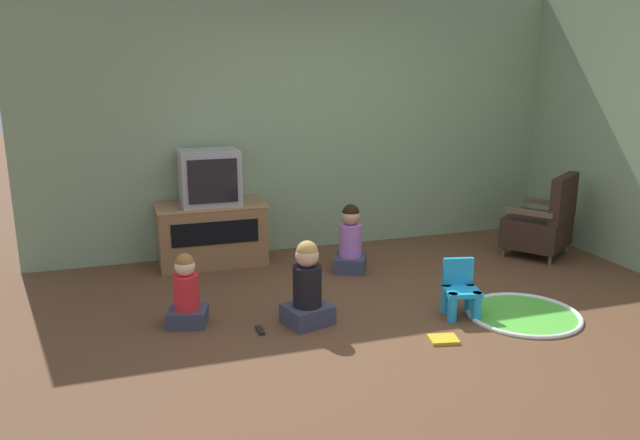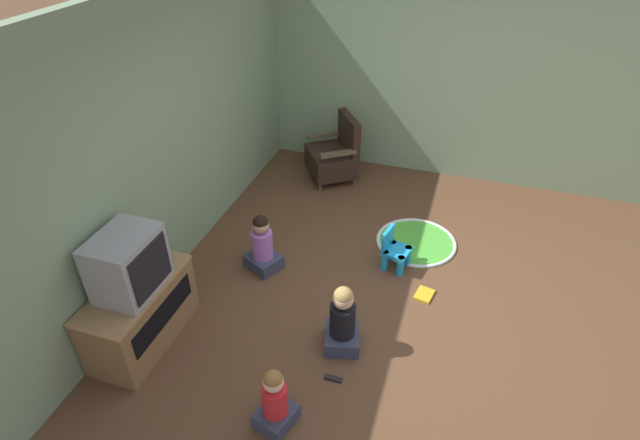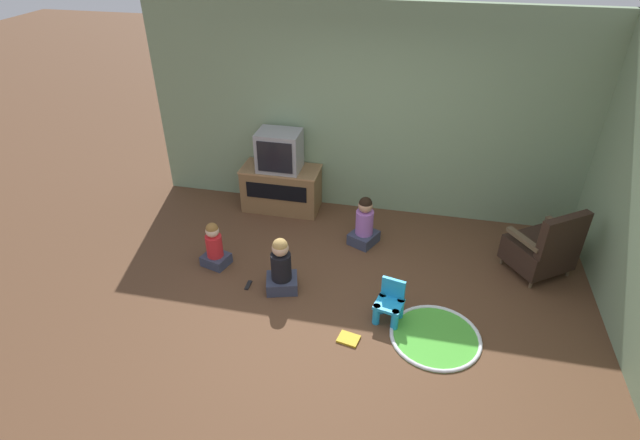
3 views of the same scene
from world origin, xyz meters
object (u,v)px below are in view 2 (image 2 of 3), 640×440
at_px(black_armchair, 335,155).
at_px(yellow_kid_chair, 395,252).
at_px(remote_control, 333,379).
at_px(tv_cabinet, 140,313).
at_px(television, 128,263).
at_px(child_watching_center, 342,321).
at_px(book, 424,294).
at_px(child_watching_left, 262,246).
at_px(child_watching_right, 275,401).

height_order(black_armchair, yellow_kid_chair, black_armchair).
xyz_separation_m(black_armchair, remote_control, (-3.20, -0.96, -0.32)).
xyz_separation_m(tv_cabinet, television, (0.00, -0.02, 0.56)).
relative_size(yellow_kid_chair, child_watching_center, 0.68).
height_order(book, remote_control, book).
bearing_deg(television, child_watching_left, -25.29).
distance_m(yellow_kid_chair, remote_control, 1.61).
xyz_separation_m(television, remote_control, (0.10, -1.70, -0.87)).
distance_m(tv_cabinet, remote_control, 1.75).
bearing_deg(black_armchair, remote_control, -18.68).
xyz_separation_m(book, remote_control, (-1.24, 0.57, -0.00)).
xyz_separation_m(child_watching_center, child_watching_right, (-0.89, 0.26, -0.04)).
height_order(black_armchair, book, black_armchair).
xyz_separation_m(television, book, (1.33, -2.27, -0.87)).
height_order(tv_cabinet, remote_control, tv_cabinet).
bearing_deg(child_watching_left, tv_cabinet, 89.45).
distance_m(child_watching_center, remote_control, 0.48).
relative_size(tv_cabinet, child_watching_left, 1.61).
relative_size(yellow_kid_chair, child_watching_right, 0.79).
xyz_separation_m(child_watching_center, remote_control, (-0.38, -0.04, -0.28)).
distance_m(television, child_watching_left, 1.50).
bearing_deg(remote_control, television, 2.60).
bearing_deg(tv_cabinet, book, -59.81).
bearing_deg(tv_cabinet, black_armchair, -13.04).
distance_m(yellow_kid_chair, child_watching_left, 1.38).
bearing_deg(book, television, -48.31).
bearing_deg(child_watching_right, child_watching_left, 42.45).
relative_size(tv_cabinet, yellow_kid_chair, 2.34).
xyz_separation_m(black_armchair, book, (-1.96, -1.53, -0.32)).
height_order(tv_cabinet, child_watching_right, tv_cabinet).
bearing_deg(book, yellow_kid_chair, -121.28).
bearing_deg(child_watching_right, tv_cabinet, 90.16).
distance_m(child_watching_left, child_watching_right, 1.84).
relative_size(black_armchair, child_watching_left, 1.32).
height_order(tv_cabinet, book, tv_cabinet).
bearing_deg(child_watching_right, child_watching_center, -0.44).
bearing_deg(remote_control, yellow_kid_chair, -97.33).
xyz_separation_m(yellow_kid_chair, child_watching_right, (-2.09, 0.49, 0.06)).
height_order(child_watching_center, book, child_watching_center).
bearing_deg(black_armchair, yellow_kid_chair, 0.06).
bearing_deg(television, black_armchair, -12.71).
height_order(television, yellow_kid_chair, television).
bearing_deg(remote_control, book, -115.31).
bearing_deg(child_watching_left, remote_control, 159.86).
xyz_separation_m(tv_cabinet, child_watching_right, (-0.41, -1.42, -0.07)).
bearing_deg(book, child_watching_center, -24.23).
xyz_separation_m(yellow_kid_chair, book, (-0.35, -0.38, -0.17)).
distance_m(black_armchair, child_watching_center, 2.96).
xyz_separation_m(black_armchair, yellow_kid_chair, (-1.61, -1.15, -0.15)).
bearing_deg(television, child_watching_center, -73.87).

